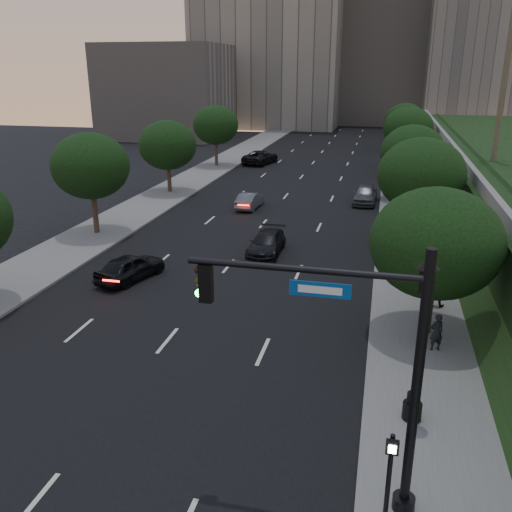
% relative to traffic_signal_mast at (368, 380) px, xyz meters
% --- Properties ---
extents(ground, '(160.00, 160.00, 0.00)m').
position_rel_traffic_signal_mast_xyz_m(ground, '(-8.09, 2.11, -3.67)').
color(ground, black).
rests_on(ground, ground).
extents(road_surface, '(16.00, 140.00, 0.02)m').
position_rel_traffic_signal_mast_xyz_m(road_surface, '(-8.09, 32.11, -3.66)').
color(road_surface, black).
rests_on(road_surface, ground).
extents(sidewalk_right, '(4.50, 140.00, 0.15)m').
position_rel_traffic_signal_mast_xyz_m(sidewalk_right, '(2.16, 32.11, -3.60)').
color(sidewalk_right, slate).
rests_on(sidewalk_right, ground).
extents(sidewalk_left, '(4.50, 140.00, 0.15)m').
position_rel_traffic_signal_mast_xyz_m(sidewalk_left, '(-18.34, 32.11, -3.60)').
color(sidewalk_left, slate).
rests_on(sidewalk_left, ground).
extents(parapet_wall, '(0.35, 90.00, 0.70)m').
position_rel_traffic_signal_mast_xyz_m(parapet_wall, '(5.41, 30.11, 0.68)').
color(parapet_wall, slate).
rests_on(parapet_wall, embankment).
extents(office_block_left, '(26.00, 20.00, 32.00)m').
position_rel_traffic_signal_mast_xyz_m(office_block_left, '(-22.09, 94.11, 12.33)').
color(office_block_left, gray).
rests_on(office_block_left, ground).
extents(office_block_mid, '(22.00, 18.00, 26.00)m').
position_rel_traffic_signal_mast_xyz_m(office_block_mid, '(-2.09, 104.11, 9.33)').
color(office_block_mid, gray).
rests_on(office_block_mid, ground).
extents(office_block_right, '(20.00, 22.00, 36.00)m').
position_rel_traffic_signal_mast_xyz_m(office_block_right, '(15.91, 98.11, 14.33)').
color(office_block_right, slate).
rests_on(office_block_right, ground).
extents(office_block_filler, '(18.00, 16.00, 14.00)m').
position_rel_traffic_signal_mast_xyz_m(office_block_filler, '(-34.09, 72.11, 3.33)').
color(office_block_filler, gray).
rests_on(office_block_filler, ground).
extents(tree_right_a, '(5.20, 5.20, 6.24)m').
position_rel_traffic_signal_mast_xyz_m(tree_right_a, '(2.21, 10.11, 0.35)').
color(tree_right_a, '#38281C').
rests_on(tree_right_a, ground).
extents(tree_right_b, '(5.20, 5.20, 6.74)m').
position_rel_traffic_signal_mast_xyz_m(tree_right_b, '(2.21, 22.11, 0.84)').
color(tree_right_b, '#38281C').
rests_on(tree_right_b, ground).
extents(tree_right_c, '(5.20, 5.20, 6.24)m').
position_rel_traffic_signal_mast_xyz_m(tree_right_c, '(2.21, 35.11, 0.35)').
color(tree_right_c, '#38281C').
rests_on(tree_right_c, ground).
extents(tree_right_d, '(5.20, 5.20, 6.74)m').
position_rel_traffic_signal_mast_xyz_m(tree_right_d, '(2.21, 49.11, 0.84)').
color(tree_right_d, '#38281C').
rests_on(tree_right_d, ground).
extents(tree_right_e, '(5.20, 5.20, 6.24)m').
position_rel_traffic_signal_mast_xyz_m(tree_right_e, '(2.21, 64.11, 0.35)').
color(tree_right_e, '#38281C').
rests_on(tree_right_e, ground).
extents(tree_left_b, '(5.00, 5.00, 6.71)m').
position_rel_traffic_signal_mast_xyz_m(tree_left_b, '(-18.39, 20.11, 0.90)').
color(tree_left_b, '#38281C').
rests_on(tree_left_b, ground).
extents(tree_left_c, '(5.00, 5.00, 6.34)m').
position_rel_traffic_signal_mast_xyz_m(tree_left_c, '(-18.39, 33.11, 0.53)').
color(tree_left_c, '#38281C').
rests_on(tree_left_c, ground).
extents(tree_left_d, '(5.00, 5.00, 6.71)m').
position_rel_traffic_signal_mast_xyz_m(tree_left_d, '(-18.39, 47.11, 0.90)').
color(tree_left_d, '#38281C').
rests_on(tree_left_d, ground).
extents(traffic_signal_mast, '(5.68, 0.56, 7.00)m').
position_rel_traffic_signal_mast_xyz_m(traffic_signal_mast, '(0.00, 0.00, 0.00)').
color(traffic_signal_mast, black).
rests_on(traffic_signal_mast, ground).
extents(street_lamp, '(0.64, 0.64, 5.62)m').
position_rel_traffic_signal_mast_xyz_m(street_lamp, '(1.42, 3.84, -1.04)').
color(street_lamp, black).
rests_on(street_lamp, ground).
extents(pedestrian_signal, '(0.30, 0.33, 2.50)m').
position_rel_traffic_signal_mast_xyz_m(pedestrian_signal, '(0.66, -0.38, -2.11)').
color(pedestrian_signal, black).
rests_on(pedestrian_signal, ground).
extents(sedan_near_left, '(2.82, 4.43, 1.40)m').
position_rel_traffic_signal_mast_xyz_m(sedan_near_left, '(-12.54, 13.04, -2.97)').
color(sedan_near_left, black).
rests_on(sedan_near_left, ground).
extents(sedan_mid_left, '(1.60, 3.98, 1.29)m').
position_rel_traffic_signal_mast_xyz_m(sedan_mid_left, '(-10.11, 29.38, -3.03)').
color(sedan_mid_left, '#53575B').
rests_on(sedan_mid_left, ground).
extents(sedan_far_left, '(3.69, 6.00, 1.55)m').
position_rel_traffic_signal_mast_xyz_m(sedan_far_left, '(-13.96, 49.98, -2.90)').
color(sedan_far_left, black).
rests_on(sedan_far_left, ground).
extents(sedan_near_right, '(1.81, 4.44, 1.29)m').
position_rel_traffic_signal_mast_xyz_m(sedan_near_right, '(-6.49, 18.80, -3.03)').
color(sedan_near_right, black).
rests_on(sedan_near_right, ground).
extents(sedan_far_right, '(1.98, 4.58, 1.54)m').
position_rel_traffic_signal_mast_xyz_m(sedan_far_right, '(-1.32, 33.13, -2.90)').
color(sedan_far_right, '#4D4F54').
rests_on(sedan_far_right, ground).
extents(pedestrian_a, '(0.65, 0.56, 1.52)m').
position_rel_traffic_signal_mast_xyz_m(pedestrian_a, '(2.45, 8.58, -2.76)').
color(pedestrian_a, black).
rests_on(pedestrian_a, sidewalk_right).
extents(pedestrian_b, '(1.05, 0.92, 1.84)m').
position_rel_traffic_signal_mast_xyz_m(pedestrian_b, '(2.74, 13.01, -2.60)').
color(pedestrian_b, black).
rests_on(pedestrian_b, sidewalk_right).
extents(pedestrian_c, '(1.01, 0.43, 1.71)m').
position_rel_traffic_signal_mast_xyz_m(pedestrian_c, '(1.87, 15.82, -2.67)').
color(pedestrian_c, black).
rests_on(pedestrian_c, sidewalk_right).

